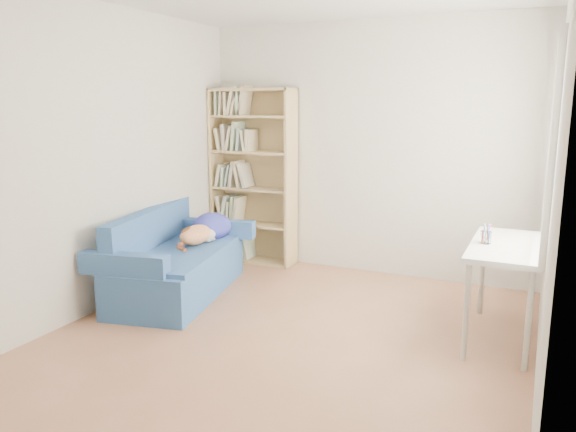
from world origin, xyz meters
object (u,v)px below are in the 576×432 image
object	(u,v)px
sofa	(178,261)
desk	(506,255)
bookshelf	(253,184)
pen_cup	(486,236)

from	to	relation	value
sofa	desk	bearing A→B (deg)	-8.80
sofa	bookshelf	world-z (taller)	bookshelf
sofa	pen_cup	xyz separation A→B (m)	(2.72, 0.11, 0.49)
desk	pen_cup	size ratio (longest dim) A/B	7.02
bookshelf	pen_cup	world-z (taller)	bookshelf
sofa	pen_cup	bearing A→B (deg)	-9.66
bookshelf	desk	xyz separation A→B (m)	(2.74, -1.11, -0.22)
sofa	pen_cup	size ratio (longest dim) A/B	11.35
sofa	desk	distance (m)	2.89
desk	bookshelf	bearing A→B (deg)	157.86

